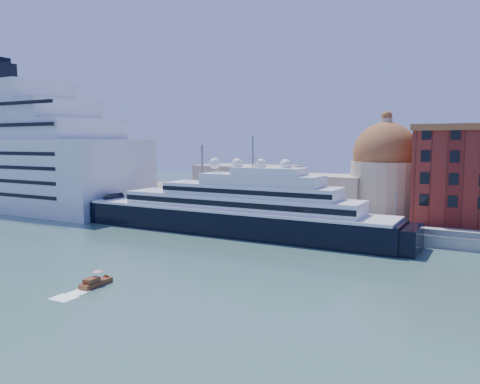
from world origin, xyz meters
The scene contains 9 objects.
ground centered at (0.00, 0.00, 0.00)m, with size 400.00×400.00×0.00m, color #345A54.
quay centered at (0.00, 34.00, 1.25)m, with size 180.00×10.00×2.50m, color gray.
land centered at (0.00, 75.00, 1.00)m, with size 260.00×72.00×2.00m, color slate.
quay_fence centered at (0.00, 29.50, 3.10)m, with size 180.00×0.10×1.20m, color slate.
superyacht centered at (-8.15, 23.00, 4.54)m, with size 87.94×12.19×26.28m.
service_barge centered at (-37.12, 20.74, 0.74)m, with size 12.03×6.87×2.57m.
water_taxi centered at (-2.61, -21.84, 0.60)m, with size 1.96×5.34×2.51m.
church centered at (6.39, 57.72, 10.91)m, with size 66.00×18.00×25.50m.
lamp_posts centered at (-12.67, 32.27, 9.84)m, with size 120.80×2.40×18.00m.
Camera 1 is at (48.52, -70.18, 21.08)m, focal length 35.00 mm.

